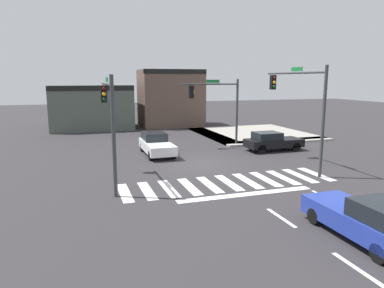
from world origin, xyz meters
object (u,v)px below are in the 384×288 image
at_px(car_black, 272,141).
at_px(car_blue, 368,220).
at_px(traffic_signal_southwest, 108,110).
at_px(traffic_signal_southeast, 299,97).
at_px(traffic_signal_northeast, 217,100).
at_px(car_white, 156,144).

bearing_deg(car_black, car_blue, -108.85).
height_order(traffic_signal_southwest, car_black, traffic_signal_southwest).
relative_size(car_black, car_blue, 0.96).
height_order(traffic_signal_southeast, traffic_signal_northeast, traffic_signal_southeast).
bearing_deg(traffic_signal_southwest, traffic_signal_southeast, -89.89).
bearing_deg(car_black, traffic_signal_southwest, -157.94).
height_order(traffic_signal_southeast, car_blue, traffic_signal_southeast).
bearing_deg(traffic_signal_southeast, car_blue, 158.94).
relative_size(traffic_signal_northeast, car_blue, 1.20).
bearing_deg(car_white, traffic_signal_northeast, 105.08).
distance_m(traffic_signal_southeast, traffic_signal_southwest, 11.07).
bearing_deg(traffic_signal_northeast, car_blue, 84.97).
height_order(car_white, car_blue, car_blue).
bearing_deg(car_white, car_black, 80.36).
bearing_deg(car_black, car_white, 170.36).
height_order(traffic_signal_northeast, car_white, traffic_signal_northeast).
relative_size(traffic_signal_southeast, car_black, 1.42).
height_order(traffic_signal_southwest, traffic_signal_northeast, traffic_signal_southwest).
height_order(traffic_signal_southeast, car_white, traffic_signal_southeast).
height_order(traffic_signal_northeast, car_blue, traffic_signal_northeast).
xyz_separation_m(traffic_signal_southwest, car_black, (12.35, 5.01, -3.12)).
distance_m(traffic_signal_southwest, car_blue, 12.33).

